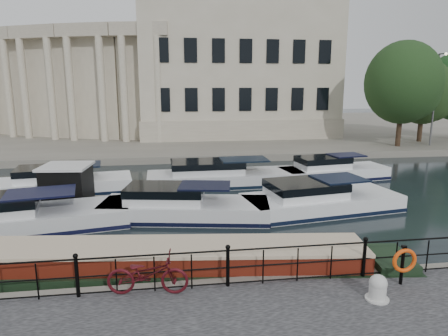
# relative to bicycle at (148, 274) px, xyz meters

# --- Properties ---
(ground_plane) EXTENTS (160.00, 160.00, 0.00)m
(ground_plane) POSITION_rel_bicycle_xyz_m (2.17, 2.36, -1.12)
(ground_plane) COLOR black
(ground_plane) RESTS_ON ground
(far_bank) EXTENTS (120.00, 42.00, 0.55)m
(far_bank) POSITION_rel_bicycle_xyz_m (2.17, 41.36, -0.84)
(far_bank) COLOR #6B665B
(far_bank) RESTS_ON ground_plane
(railing) EXTENTS (24.14, 0.14, 1.22)m
(railing) POSITION_rel_bicycle_xyz_m (2.17, 0.11, 0.08)
(railing) COLOR black
(railing) RESTS_ON near_quay
(civic_building) EXTENTS (53.55, 31.84, 16.85)m
(civic_building) POSITION_rel_bicycle_xyz_m (1.18, 37.07, 5.92)
(civic_building) COLOR #ADA38C
(civic_building) RESTS_ON far_bank
(bicycle) EXTENTS (2.23, 0.99, 1.14)m
(bicycle) POSITION_rel_bicycle_xyz_m (0.00, 0.00, 0.00)
(bicycle) COLOR #420B12
(bicycle) RESTS_ON near_quay
(mooring_bollard) EXTENTS (0.61, 0.61, 0.69)m
(mooring_bollard) POSITION_rel_bicycle_xyz_m (5.93, -1.14, -0.25)
(mooring_bollard) COLOR #BBBAB6
(mooring_bollard) RESTS_ON near_quay
(life_ring_post) EXTENTS (0.71, 0.19, 1.15)m
(life_ring_post) POSITION_rel_bicycle_xyz_m (7.00, -0.54, 0.15)
(life_ring_post) COLOR black
(life_ring_post) RESTS_ON near_quay
(narrowboat) EXTENTS (15.36, 3.79, 1.56)m
(narrowboat) POSITION_rel_bicycle_xyz_m (0.56, 1.68, -0.75)
(narrowboat) COLOR black
(narrowboat) RESTS_ON ground_plane
(harbour_hut) EXTENTS (3.35, 2.89, 2.19)m
(harbour_hut) POSITION_rel_bicycle_xyz_m (-4.41, 10.29, -0.17)
(harbour_hut) COLOR #6B665B
(harbour_hut) RESTS_ON ground_plane
(cabin_cruisers) EXTENTS (25.50, 10.69, 1.99)m
(cabin_cruisers) POSITION_rel_bicycle_xyz_m (1.66, 10.25, -0.75)
(cabin_cruisers) COLOR silver
(cabin_cruisers) RESTS_ON ground_plane
(trees) EXTENTS (14.46, 10.04, 9.19)m
(trees) POSITION_rel_bicycle_xyz_m (24.97, 24.75, 4.46)
(trees) COLOR black
(trees) RESTS_ON far_bank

